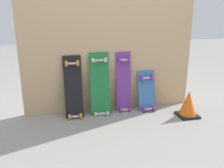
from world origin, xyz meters
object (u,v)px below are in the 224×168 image
(skateboard_black, at_px, (73,90))
(traffic_cone, at_px, (188,104))
(skateboard_purple, at_px, (124,85))
(skateboard_blue, at_px, (147,93))
(skateboard_green, at_px, (100,87))

(skateboard_black, bearing_deg, traffic_cone, -12.79)
(skateboard_black, relative_size, traffic_cone, 2.50)
(skateboard_black, distance_m, skateboard_purple, 0.61)
(skateboard_black, relative_size, skateboard_purple, 0.97)
(skateboard_blue, relative_size, traffic_cone, 1.77)
(skateboard_blue, bearing_deg, traffic_cone, -36.90)
(skateboard_purple, distance_m, traffic_cone, 0.78)
(skateboard_green, height_order, traffic_cone, skateboard_green)
(traffic_cone, bearing_deg, skateboard_black, 167.21)
(traffic_cone, bearing_deg, skateboard_purple, 153.58)
(skateboard_black, bearing_deg, skateboard_purple, 4.44)
(traffic_cone, bearing_deg, skateboard_blue, 143.10)
(traffic_cone, bearing_deg, skateboard_green, 162.47)
(skateboard_blue, bearing_deg, skateboard_black, -179.56)
(skateboard_green, relative_size, traffic_cone, 2.60)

